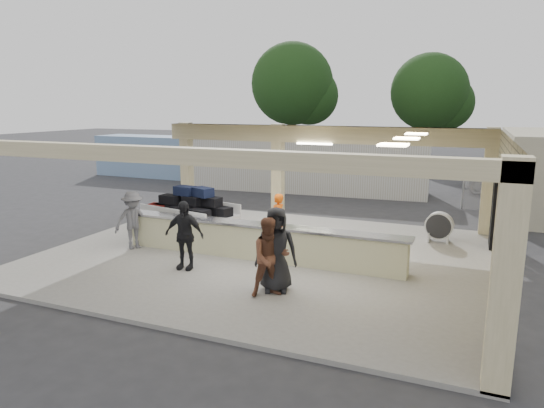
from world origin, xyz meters
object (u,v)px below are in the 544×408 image
at_px(luggage_cart, 190,210).
at_px(passenger_b, 184,235).
at_px(passenger_d, 276,250).
at_px(passenger_a, 270,257).
at_px(container_white, 305,165).
at_px(container_blue, 169,157).
at_px(baggage_handler, 277,220).
at_px(car_white_a, 520,181).
at_px(baggage_counter, 258,241).
at_px(passenger_c, 133,220).
at_px(car_dark, 511,176).
at_px(drum_fan, 439,226).

height_order(luggage_cart, passenger_b, passenger_b).
distance_m(passenger_b, passenger_d, 2.77).
distance_m(passenger_a, container_white, 14.09).
distance_m(passenger_a, container_blue, 19.79).
distance_m(baggage_handler, container_blue, 16.25).
xyz_separation_m(car_white_a, container_white, (-9.87, -2.77, 0.62)).
relative_size(baggage_counter, container_blue, 0.89).
xyz_separation_m(baggage_counter, container_white, (-2.43, 11.26, 0.70)).
distance_m(passenger_b, container_white, 12.78).
bearing_deg(container_white, passenger_d, -77.83).
height_order(passenger_a, passenger_c, passenger_a).
bearing_deg(baggage_handler, car_dark, 169.28).
bearing_deg(baggage_counter, passenger_b, -133.11).
height_order(luggage_cart, passenger_d, passenger_d).
relative_size(container_white, container_blue, 1.28).
xyz_separation_m(baggage_handler, container_white, (-2.48, 9.94, 0.39)).
bearing_deg(luggage_cart, container_white, 98.40).
height_order(passenger_a, container_blue, container_blue).
height_order(passenger_d, container_white, container_white).
distance_m(passenger_c, car_white_a, 18.34).
distance_m(passenger_c, container_blue, 15.35).
relative_size(passenger_c, container_white, 0.14).
bearing_deg(passenger_c, baggage_handler, -29.58).
relative_size(luggage_cart, container_white, 0.26).
height_order(passenger_a, car_white_a, passenger_a).
xyz_separation_m(baggage_counter, passenger_b, (-1.38, -1.48, 0.40)).
relative_size(car_dark, container_white, 0.36).
distance_m(passenger_d, car_white_a, 17.14).
bearing_deg(container_white, passenger_b, -89.02).
xyz_separation_m(luggage_cart, container_white, (0.52, 9.93, 0.32)).
height_order(baggage_handler, car_white_a, baggage_handler).
bearing_deg(passenger_a, passenger_d, 53.02).
distance_m(drum_fan, passenger_b, 7.78).
bearing_deg(passenger_d, car_white_a, 48.54).
xyz_separation_m(drum_fan, passenger_b, (-5.85, -5.12, 0.39)).
bearing_deg(container_blue, drum_fan, -28.68).
distance_m(baggage_counter, passenger_c, 3.79).
height_order(passenger_c, container_white, container_white).
bearing_deg(passenger_d, baggage_handler, 90.76).
distance_m(baggage_handler, car_dark, 15.93).
relative_size(drum_fan, passenger_b, 0.52).
bearing_deg(baggage_handler, drum_fan, 133.54).
distance_m(passenger_d, container_white, 13.77).
xyz_separation_m(car_white_a, container_blue, (-18.94, -1.28, 0.54)).
bearing_deg(car_dark, container_blue, 126.65).
relative_size(passenger_d, container_white, 0.16).
distance_m(baggage_counter, container_blue, 17.17).
height_order(baggage_counter, container_blue, container_blue).
relative_size(drum_fan, container_white, 0.08).
relative_size(baggage_counter, passenger_a, 4.65).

